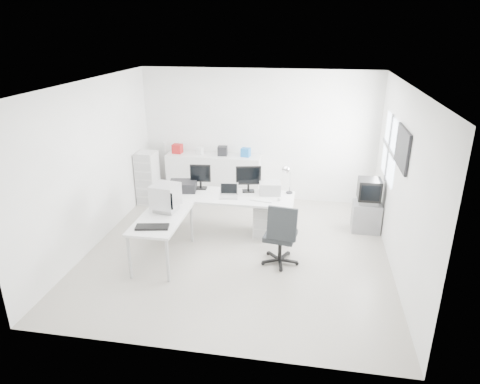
% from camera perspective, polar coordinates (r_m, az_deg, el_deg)
% --- Properties ---
extents(floor, '(5.00, 5.00, 0.01)m').
position_cam_1_polar(floor, '(7.41, -0.26, -7.79)').
color(floor, beige).
rests_on(floor, ground).
extents(ceiling, '(5.00, 5.00, 0.01)m').
position_cam_1_polar(ceiling, '(6.52, -0.31, 14.25)').
color(ceiling, white).
rests_on(ceiling, back_wall).
extents(back_wall, '(5.00, 0.02, 2.80)m').
position_cam_1_polar(back_wall, '(9.21, 2.44, 7.46)').
color(back_wall, white).
rests_on(back_wall, floor).
extents(left_wall, '(0.02, 5.00, 2.80)m').
position_cam_1_polar(left_wall, '(7.66, -19.07, 3.41)').
color(left_wall, white).
rests_on(left_wall, floor).
extents(right_wall, '(0.02, 5.00, 2.80)m').
position_cam_1_polar(right_wall, '(6.88, 20.69, 1.23)').
color(right_wall, white).
rests_on(right_wall, floor).
extents(window, '(0.02, 1.20, 1.10)m').
position_cam_1_polar(window, '(7.95, 19.29, 5.52)').
color(window, white).
rests_on(window, right_wall).
extents(wall_picture, '(0.04, 0.90, 0.60)m').
position_cam_1_polar(wall_picture, '(6.83, 20.84, 5.47)').
color(wall_picture, black).
rests_on(wall_picture, right_wall).
extents(main_desk, '(2.40, 0.80, 0.75)m').
position_cam_1_polar(main_desk, '(7.85, -1.71, -2.98)').
color(main_desk, silver).
rests_on(main_desk, floor).
extents(side_desk, '(0.70, 1.40, 0.75)m').
position_cam_1_polar(side_desk, '(7.11, -10.25, -6.05)').
color(side_desk, silver).
rests_on(side_desk, floor).
extents(drawer_pedestal, '(0.40, 0.50, 0.60)m').
position_cam_1_polar(drawer_pedestal, '(7.83, 3.41, -3.68)').
color(drawer_pedestal, silver).
rests_on(drawer_pedestal, floor).
extents(inkjet_printer, '(0.54, 0.45, 0.17)m').
position_cam_1_polar(inkjet_printer, '(7.96, -7.62, 0.80)').
color(inkjet_printer, black).
rests_on(inkjet_printer, main_desk).
extents(lcd_monitor_small, '(0.40, 0.25, 0.48)m').
position_cam_1_polar(lcd_monitor_small, '(7.97, -5.29, 2.08)').
color(lcd_monitor_small, black).
rests_on(lcd_monitor_small, main_desk).
extents(lcd_monitor_large, '(0.49, 0.28, 0.48)m').
position_cam_1_polar(lcd_monitor_large, '(7.79, 1.13, 1.70)').
color(lcd_monitor_large, black).
rests_on(lcd_monitor_large, main_desk).
extents(laptop, '(0.34, 0.35, 0.21)m').
position_cam_1_polar(laptop, '(7.56, -1.53, -0.01)').
color(laptop, '#B7B7BA').
rests_on(laptop, main_desk).
extents(white_keyboard, '(0.41, 0.19, 0.02)m').
position_cam_1_polar(white_keyboard, '(7.47, 2.92, -1.10)').
color(white_keyboard, silver).
rests_on(white_keyboard, main_desk).
extents(white_mouse, '(0.06, 0.06, 0.06)m').
position_cam_1_polar(white_mouse, '(7.48, 5.26, -0.94)').
color(white_mouse, silver).
rests_on(white_mouse, main_desk).
extents(laser_printer, '(0.42, 0.37, 0.22)m').
position_cam_1_polar(laser_printer, '(7.76, 4.00, 0.56)').
color(laser_printer, '#9D9D9D').
rests_on(laser_printer, main_desk).
extents(desk_lamp, '(0.15, 0.15, 0.42)m').
position_cam_1_polar(desk_lamp, '(7.78, 6.65, 1.32)').
color(desk_lamp, silver).
rests_on(desk_lamp, main_desk).
extents(crt_monitor, '(0.49, 0.49, 0.49)m').
position_cam_1_polar(crt_monitor, '(7.07, -9.91, -0.66)').
color(crt_monitor, '#B7B7BA').
rests_on(crt_monitor, side_desk).
extents(black_keyboard, '(0.53, 0.29, 0.03)m').
position_cam_1_polar(black_keyboard, '(6.60, -11.62, -4.58)').
color(black_keyboard, black).
rests_on(black_keyboard, side_desk).
extents(office_chair, '(0.70, 0.70, 1.07)m').
position_cam_1_polar(office_chair, '(6.84, 5.42, -5.45)').
color(office_chair, '#242729').
rests_on(office_chair, floor).
extents(tv_cabinet, '(0.51, 0.42, 0.56)m').
position_cam_1_polar(tv_cabinet, '(8.32, 16.46, -3.18)').
color(tv_cabinet, slate).
rests_on(tv_cabinet, floor).
extents(crt_tv, '(0.50, 0.48, 0.45)m').
position_cam_1_polar(crt_tv, '(8.13, 16.83, 0.06)').
color(crt_tv, black).
rests_on(crt_tv, tv_cabinet).
extents(sideboard, '(2.02, 0.51, 1.01)m').
position_cam_1_polar(sideboard, '(9.38, -3.48, 2.00)').
color(sideboard, silver).
rests_on(sideboard, floor).
extents(clutter_box_a, '(0.21, 0.20, 0.20)m').
position_cam_1_polar(clutter_box_a, '(9.41, -8.34, 5.73)').
color(clutter_box_a, maroon).
rests_on(clutter_box_a, sideboard).
extents(clutter_box_b, '(0.18, 0.16, 0.15)m').
position_cam_1_polar(clutter_box_b, '(9.28, -5.38, 5.49)').
color(clutter_box_b, silver).
rests_on(clutter_box_b, sideboard).
extents(clutter_box_c, '(0.21, 0.19, 0.20)m').
position_cam_1_polar(clutter_box_c, '(9.16, -2.34, 5.50)').
color(clutter_box_c, black).
rests_on(clutter_box_c, sideboard).
extents(clutter_box_d, '(0.21, 0.19, 0.18)m').
position_cam_1_polar(clutter_box_d, '(9.07, 0.76, 5.32)').
color(clutter_box_d, '#1861AD').
rests_on(clutter_box_d, sideboard).
extents(clutter_bottle, '(0.07, 0.07, 0.22)m').
position_cam_1_polar(clutter_bottle, '(9.54, -10.00, 5.92)').
color(clutter_bottle, silver).
rests_on(clutter_bottle, sideboard).
extents(filing_cabinet, '(0.39, 0.47, 1.12)m').
position_cam_1_polar(filing_cabinet, '(9.36, -12.20, 1.85)').
color(filing_cabinet, silver).
rests_on(filing_cabinet, floor).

